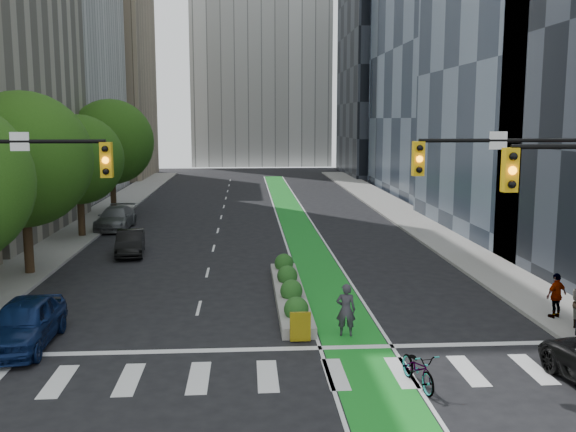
{
  "coord_description": "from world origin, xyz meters",
  "views": [
    {
      "loc": [
        -0.57,
        -18.85,
        7.44
      ],
      "look_at": [
        1.36,
        10.48,
        3.0
      ],
      "focal_mm": 40.0,
      "sensor_mm": 36.0,
      "label": 1
    }
  ],
  "objects": [
    {
      "name": "tree_midfar",
      "position": [
        -11.0,
        22.0,
        4.95
      ],
      "size": [
        5.6,
        5.6,
        7.76
      ],
      "color": "black",
      "rests_on": "ground"
    },
    {
      "name": "tree_mid",
      "position": [
        -11.0,
        12.0,
        5.57
      ],
      "size": [
        6.4,
        6.4,
        8.78
      ],
      "color": "black",
      "rests_on": "ground"
    },
    {
      "name": "building_dark_end",
      "position": [
        20.0,
        68.0,
        14.0
      ],
      "size": [
        14.0,
        18.0,
        28.0
      ],
      "primitive_type": "cube",
      "color": "black",
      "rests_on": "ground"
    },
    {
      "name": "bike_lane_paint",
      "position": [
        3.0,
        30.0,
        0.01
      ],
      "size": [
        2.2,
        70.0,
        0.01
      ],
      "primitive_type": "cube",
      "color": "#188824",
      "rests_on": "ground"
    },
    {
      "name": "signal_right",
      "position": [
        8.67,
        0.47,
        4.8
      ],
      "size": [
        5.82,
        0.51,
        7.2
      ],
      "color": "black",
      "rests_on": "ground"
    },
    {
      "name": "median_planter",
      "position": [
        1.2,
        7.04,
        0.37
      ],
      "size": [
        1.2,
        10.26,
        1.1
      ],
      "color": "gray",
      "rests_on": "ground"
    },
    {
      "name": "parked_car_left_far",
      "position": [
        -9.5,
        25.14,
        0.76
      ],
      "size": [
        2.26,
        5.27,
        1.51
      ],
      "primitive_type": "imported",
      "rotation": [
        0.0,
        0.0,
        -0.03
      ],
      "color": "slate",
      "rests_on": "ground"
    },
    {
      "name": "sidewalk_left",
      "position": [
        -11.8,
        25.0,
        0.07
      ],
      "size": [
        3.6,
        90.0,
        0.15
      ],
      "primitive_type": "cube",
      "color": "gray",
      "rests_on": "ground"
    },
    {
      "name": "tree_far",
      "position": [
        -11.0,
        32.0,
        5.69
      ],
      "size": [
        6.6,
        6.6,
        9.0
      ],
      "color": "black",
      "rests_on": "ground"
    },
    {
      "name": "parked_car_left_mid",
      "position": [
        -7.0,
        16.47,
        0.68
      ],
      "size": [
        1.92,
        4.27,
        1.36
      ],
      "primitive_type": "imported",
      "rotation": [
        0.0,
        0.0,
        0.12
      ],
      "color": "black",
      "rests_on": "ground"
    },
    {
      "name": "ground",
      "position": [
        0.0,
        0.0,
        0.0
      ],
      "size": [
        160.0,
        160.0,
        0.0
      ],
      "primitive_type": "plane",
      "color": "black",
      "rests_on": "ground"
    },
    {
      "name": "cyclist",
      "position": [
        2.83,
        2.35,
        0.93
      ],
      "size": [
        0.75,
        0.56,
        1.86
      ],
      "primitive_type": "imported",
      "rotation": [
        0.0,
        0.0,
        2.97
      ],
      "color": "#322E37",
      "rests_on": "ground"
    },
    {
      "name": "building_tan_far",
      "position": [
        -20.0,
        66.0,
        13.0
      ],
      "size": [
        14.0,
        16.0,
        26.0
      ],
      "primitive_type": "cube",
      "color": "tan",
      "rests_on": "ground"
    },
    {
      "name": "pedestrian_far",
      "position": [
        10.86,
        3.46,
        0.99
      ],
      "size": [
        1.07,
        0.78,
        1.68
      ],
      "primitive_type": "imported",
      "rotation": [
        0.0,
        0.0,
        3.57
      ],
      "color": "gray",
      "rests_on": "sidewalk_right"
    },
    {
      "name": "parked_car_left_near",
      "position": [
        -7.92,
        2.0,
        0.81
      ],
      "size": [
        1.95,
        4.75,
        1.61
      ],
      "primitive_type": "imported",
      "rotation": [
        0.0,
        0.0,
        0.01
      ],
      "color": "#0C1D49",
      "rests_on": "ground"
    },
    {
      "name": "sidewalk_right",
      "position": [
        11.8,
        25.0,
        0.07
      ],
      "size": [
        3.6,
        90.0,
        0.15
      ],
      "primitive_type": "cube",
      "color": "gray",
      "rests_on": "ground"
    },
    {
      "name": "bicycle",
      "position": [
        4.2,
        -2.0,
        0.53
      ],
      "size": [
        1.04,
        2.12,
        1.06
      ],
      "primitive_type": "imported",
      "rotation": [
        0.0,
        0.0,
        0.17
      ],
      "color": "gray",
      "rests_on": "ground"
    }
  ]
}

